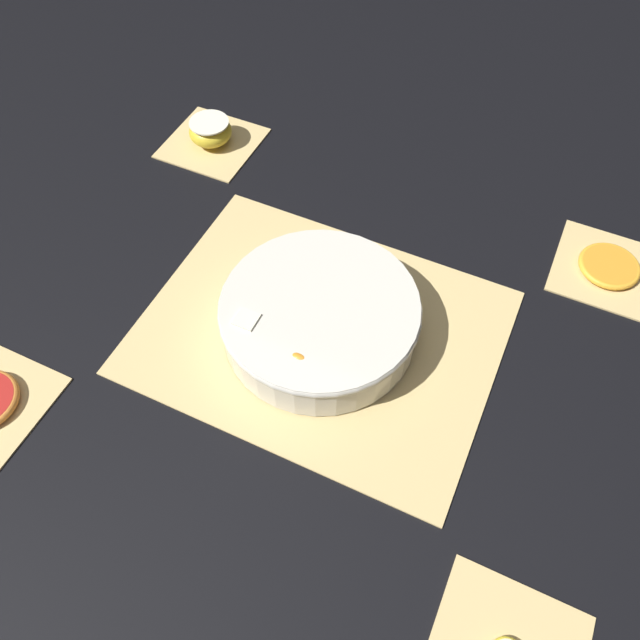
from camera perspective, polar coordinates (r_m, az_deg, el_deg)
ground_plane at (r=0.91m, az=0.00°, el=-1.15°), size 6.00×6.00×0.00m
bamboo_mat_center at (r=0.91m, az=0.00°, el=-1.04°), size 0.51×0.39×0.01m
coaster_mat_near_left at (r=1.08m, az=24.79°, el=4.24°), size 0.16×0.16×0.01m
coaster_mat_near_right at (r=1.22m, az=-9.81°, el=15.70°), size 0.16×0.16×0.01m
fruit_salad_bowl at (r=0.88m, az=0.01°, el=0.37°), size 0.28×0.28×0.07m
apple_half at (r=1.20m, az=-9.99°, el=16.64°), size 0.08×0.08×0.04m
orange_slice_whole at (r=1.08m, az=24.93°, el=4.51°), size 0.09×0.09×0.01m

